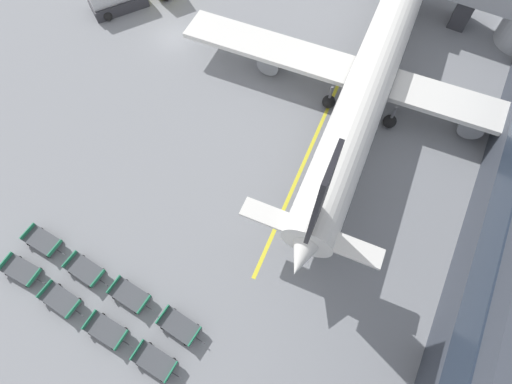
{
  "coord_description": "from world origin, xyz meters",
  "views": [
    {
      "loc": [
        21.65,
        -24.5,
        27.63
      ],
      "look_at": [
        15.37,
        -12.41,
        1.58
      ],
      "focal_mm": 28.0,
      "sensor_mm": 36.0,
      "label": 1
    }
  ],
  "objects_px": {
    "baggage_dolly_row_near_col_a": "(22,270)",
    "baggage_dolly_row_mid_a_col_a": "(43,241)",
    "baggage_dolly_row_mid_a_col_d": "(179,326)",
    "baggage_dolly_row_mid_a_col_b": "(85,270)",
    "baggage_dolly_row_mid_a_col_c": "(130,295)",
    "baggage_dolly_row_near_col_d": "(155,361)",
    "baggage_dolly_row_near_col_c": "(107,330)",
    "airplane": "(376,66)",
    "baggage_dolly_row_near_col_b": "(61,300)"
  },
  "relations": [
    {
      "from": "baggage_dolly_row_near_col_c",
      "to": "baggage_dolly_row_near_col_d",
      "type": "height_order",
      "value": "same"
    },
    {
      "from": "baggage_dolly_row_near_col_a",
      "to": "baggage_dolly_row_mid_a_col_a",
      "type": "bearing_deg",
      "value": 93.85
    },
    {
      "from": "baggage_dolly_row_near_col_b",
      "to": "baggage_dolly_row_mid_a_col_d",
      "type": "height_order",
      "value": "same"
    },
    {
      "from": "baggage_dolly_row_near_col_d",
      "to": "baggage_dolly_row_mid_a_col_d",
      "type": "relative_size",
      "value": 0.99
    },
    {
      "from": "baggage_dolly_row_near_col_c",
      "to": "baggage_dolly_row_mid_a_col_d",
      "type": "height_order",
      "value": "same"
    },
    {
      "from": "airplane",
      "to": "baggage_dolly_row_near_col_b",
      "type": "height_order",
      "value": "airplane"
    },
    {
      "from": "baggage_dolly_row_mid_a_col_c",
      "to": "baggage_dolly_row_mid_a_col_d",
      "type": "xyz_separation_m",
      "value": [
        4.04,
        -0.15,
        0.0
      ]
    },
    {
      "from": "baggage_dolly_row_mid_a_col_a",
      "to": "baggage_dolly_row_mid_a_col_d",
      "type": "distance_m",
      "value": 11.94
    },
    {
      "from": "baggage_dolly_row_mid_a_col_a",
      "to": "baggage_dolly_row_mid_a_col_c",
      "type": "bearing_deg",
      "value": -2.07
    },
    {
      "from": "baggage_dolly_row_near_col_b",
      "to": "baggage_dolly_row_mid_a_col_a",
      "type": "distance_m",
      "value": 4.76
    },
    {
      "from": "airplane",
      "to": "baggage_dolly_row_near_col_b",
      "type": "xyz_separation_m",
      "value": [
        -11.92,
        -27.24,
        -2.66
      ]
    },
    {
      "from": "baggage_dolly_row_near_col_b",
      "to": "baggage_dolly_row_near_col_c",
      "type": "xyz_separation_m",
      "value": [
        3.96,
        -0.16,
        0.0
      ]
    },
    {
      "from": "baggage_dolly_row_mid_a_col_a",
      "to": "baggage_dolly_row_mid_a_col_b",
      "type": "distance_m",
      "value": 4.07
    },
    {
      "from": "baggage_dolly_row_mid_a_col_a",
      "to": "airplane",
      "type": "bearing_deg",
      "value": 57.16
    },
    {
      "from": "baggage_dolly_row_mid_a_col_b",
      "to": "baggage_dolly_row_near_col_c",
      "type": "bearing_deg",
      "value": -33.9
    },
    {
      "from": "baggage_dolly_row_near_col_b",
      "to": "baggage_dolly_row_mid_a_col_c",
      "type": "relative_size",
      "value": 1.0
    },
    {
      "from": "baggage_dolly_row_mid_a_col_a",
      "to": "baggage_dolly_row_mid_a_col_d",
      "type": "xyz_separation_m",
      "value": [
        11.93,
        -0.43,
        0.0
      ]
    },
    {
      "from": "airplane",
      "to": "baggage_dolly_row_mid_a_col_d",
      "type": "height_order",
      "value": "airplane"
    },
    {
      "from": "airplane",
      "to": "baggage_dolly_row_near_col_b",
      "type": "relative_size",
      "value": 11.43
    },
    {
      "from": "baggage_dolly_row_near_col_c",
      "to": "baggage_dolly_row_near_col_d",
      "type": "xyz_separation_m",
      "value": [
        3.83,
        -0.09,
        0.0
      ]
    },
    {
      "from": "baggage_dolly_row_near_col_a",
      "to": "baggage_dolly_row_near_col_c",
      "type": "relative_size",
      "value": 1.0
    },
    {
      "from": "baggage_dolly_row_mid_a_col_d",
      "to": "baggage_dolly_row_near_col_a",
      "type": "bearing_deg",
      "value": -170.71
    },
    {
      "from": "airplane",
      "to": "baggage_dolly_row_mid_a_col_a",
      "type": "xyz_separation_m",
      "value": [
        -15.84,
        -24.54,
        -2.66
      ]
    },
    {
      "from": "baggage_dolly_row_near_col_a",
      "to": "baggage_dolly_row_near_col_d",
      "type": "relative_size",
      "value": 1.0
    },
    {
      "from": "baggage_dolly_row_near_col_a",
      "to": "baggage_dolly_row_near_col_c",
      "type": "bearing_deg",
      "value": -3.65
    },
    {
      "from": "baggage_dolly_row_near_col_c",
      "to": "baggage_dolly_row_mid_a_col_a",
      "type": "distance_m",
      "value": 8.38
    },
    {
      "from": "baggage_dolly_row_mid_a_col_b",
      "to": "baggage_dolly_row_mid_a_col_c",
      "type": "xyz_separation_m",
      "value": [
        3.82,
        -0.0,
        0.0
      ]
    },
    {
      "from": "baggage_dolly_row_mid_a_col_c",
      "to": "baggage_dolly_row_mid_a_col_b",
      "type": "bearing_deg",
      "value": 179.98
    },
    {
      "from": "baggage_dolly_row_near_col_b",
      "to": "baggage_dolly_row_mid_a_col_d",
      "type": "xyz_separation_m",
      "value": [
        8.01,
        2.26,
        0.0
      ]
    },
    {
      "from": "baggage_dolly_row_near_col_c",
      "to": "baggage_dolly_row_mid_a_col_b",
      "type": "distance_m",
      "value": 4.6
    },
    {
      "from": "baggage_dolly_row_mid_a_col_b",
      "to": "baggage_dolly_row_mid_a_col_d",
      "type": "height_order",
      "value": "same"
    },
    {
      "from": "baggage_dolly_row_mid_a_col_d",
      "to": "baggage_dolly_row_mid_a_col_c",
      "type": "bearing_deg",
      "value": 177.9
    },
    {
      "from": "baggage_dolly_row_near_col_a",
      "to": "baggage_dolly_row_mid_a_col_d",
      "type": "relative_size",
      "value": 0.99
    },
    {
      "from": "baggage_dolly_row_mid_a_col_b",
      "to": "baggage_dolly_row_mid_a_col_c",
      "type": "height_order",
      "value": "same"
    },
    {
      "from": "baggage_dolly_row_near_col_c",
      "to": "baggage_dolly_row_mid_a_col_b",
      "type": "relative_size",
      "value": 0.99
    },
    {
      "from": "airplane",
      "to": "baggage_dolly_row_mid_a_col_c",
      "type": "xyz_separation_m",
      "value": [
        -7.95,
        -24.83,
        -2.66
      ]
    },
    {
      "from": "baggage_dolly_row_near_col_a",
      "to": "baggage_dolly_row_mid_a_col_b",
      "type": "relative_size",
      "value": 0.99
    },
    {
      "from": "airplane",
      "to": "baggage_dolly_row_mid_a_col_c",
      "type": "relative_size",
      "value": 11.44
    },
    {
      "from": "baggage_dolly_row_near_col_c",
      "to": "baggage_dolly_row_mid_a_col_a",
      "type": "relative_size",
      "value": 1.0
    },
    {
      "from": "baggage_dolly_row_near_col_b",
      "to": "baggage_dolly_row_near_col_c",
      "type": "distance_m",
      "value": 3.97
    },
    {
      "from": "baggage_dolly_row_near_col_d",
      "to": "baggage_dolly_row_mid_a_col_d",
      "type": "distance_m",
      "value": 2.52
    },
    {
      "from": "baggage_dolly_row_near_col_b",
      "to": "baggage_dolly_row_mid_a_col_b",
      "type": "xyz_separation_m",
      "value": [
        0.14,
        2.41,
        0.0
      ]
    },
    {
      "from": "baggage_dolly_row_near_col_d",
      "to": "baggage_dolly_row_near_col_c",
      "type": "bearing_deg",
      "value": 178.66
    },
    {
      "from": "airplane",
      "to": "baggage_dolly_row_mid_a_col_c",
      "type": "height_order",
      "value": "airplane"
    },
    {
      "from": "airplane",
      "to": "baggage_dolly_row_mid_a_col_b",
      "type": "xyz_separation_m",
      "value": [
        -11.78,
        -24.83,
        -2.66
      ]
    },
    {
      "from": "baggage_dolly_row_near_col_b",
      "to": "baggage_dolly_row_near_col_c",
      "type": "bearing_deg",
      "value": -2.29
    },
    {
      "from": "baggage_dolly_row_near_col_c",
      "to": "baggage_dolly_row_mid_a_col_d",
      "type": "relative_size",
      "value": 0.99
    },
    {
      "from": "baggage_dolly_row_near_col_a",
      "to": "baggage_dolly_row_near_col_d",
      "type": "xyz_separation_m",
      "value": [
        11.56,
        -0.58,
        0.0
      ]
    },
    {
      "from": "baggage_dolly_row_mid_a_col_a",
      "to": "baggage_dolly_row_mid_a_col_c",
      "type": "height_order",
      "value": "same"
    },
    {
      "from": "airplane",
      "to": "baggage_dolly_row_near_col_d",
      "type": "bearing_deg",
      "value": -98.53
    }
  ]
}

